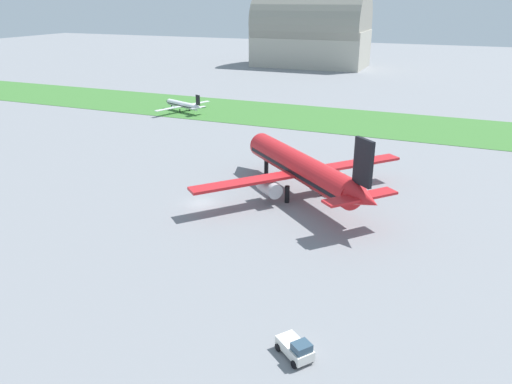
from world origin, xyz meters
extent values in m
plane|color=gray|center=(0.00, 0.00, 0.00)|extent=(600.00, 600.00, 0.00)
cube|color=#3D7533|center=(0.00, 61.92, 0.04)|extent=(360.00, 28.00, 0.08)
cylinder|color=white|center=(-35.48, 55.19, 1.99)|extent=(11.72, 5.88, 1.66)
cone|color=black|center=(-41.66, 57.60, 1.99)|extent=(2.13, 2.11, 1.62)
cone|color=white|center=(-29.00, 52.66, 2.20)|extent=(2.70, 2.23, 1.49)
cube|color=black|center=(-35.48, 55.19, 1.86)|extent=(11.11, 5.67, 0.23)
cube|color=white|center=(-36.83, 50.83, 1.70)|extent=(4.39, 8.91, 0.17)
cube|color=white|center=(-33.52, 59.32, 1.70)|extent=(4.39, 8.91, 0.17)
cylinder|color=#B7BABF|center=(-36.67, 52.52, 1.70)|extent=(1.43, 0.98, 0.53)
cylinder|color=#B7BABF|center=(-34.55, 57.96, 1.70)|extent=(1.43, 0.98, 0.53)
cube|color=black|center=(-29.31, 52.78, 4.14)|extent=(1.46, 0.73, 2.65)
cube|color=white|center=(-29.73, 51.70, 2.15)|extent=(1.77, 2.52, 0.13)
cube|color=white|center=(-28.89, 53.86, 2.15)|extent=(1.77, 2.52, 0.13)
cylinder|color=black|center=(-40.12, 57.00, 0.58)|extent=(0.30, 0.30, 1.16)
cylinder|color=black|center=(-35.31, 53.36, 0.58)|extent=(0.30, 0.30, 1.16)
cylinder|color=black|center=(-34.12, 56.42, 0.58)|extent=(0.30, 0.30, 1.16)
cylinder|color=red|center=(12.72, 9.05, 4.74)|extent=(23.23, 21.20, 4.17)
cone|color=black|center=(1.35, 19.09, 4.74)|extent=(5.55, 5.57, 4.09)
cone|color=red|center=(24.66, -1.49, 5.26)|extent=(6.47, 6.33, 3.75)
cube|color=black|center=(12.72, 9.05, 4.43)|extent=(22.15, 20.25, 0.58)
cube|color=red|center=(7.27, 1.72, 4.01)|extent=(14.04, 15.41, 0.42)
cube|color=red|center=(19.31, 15.37, 4.01)|extent=(14.04, 15.41, 0.42)
cylinder|color=#B7BABF|center=(9.43, 4.18, 2.52)|extent=(4.93, 4.73, 2.29)
cylinder|color=#B7BABF|center=(17.14, 12.91, 2.52)|extent=(4.93, 4.73, 2.29)
cube|color=black|center=(24.09, -0.99, 9.86)|extent=(2.89, 2.63, 6.07)
cube|color=red|center=(22.34, -2.98, 5.16)|extent=(5.22, 5.49, 0.33)
cube|color=red|center=(25.85, 1.00, 5.16)|extent=(5.22, 5.49, 0.33)
cylinder|color=black|center=(4.19, 16.58, 1.33)|extent=(0.75, 0.75, 2.65)
cylinder|color=black|center=(11.97, 5.34, 1.33)|extent=(0.75, 0.75, 2.65)
cylinder|color=black|center=(16.31, 10.25, 1.33)|extent=(0.75, 0.75, 2.65)
cube|color=white|center=(23.94, -27.18, 0.80)|extent=(3.95, 3.62, 0.90)
cube|color=#334C60|center=(24.73, -27.80, 1.60)|extent=(1.95, 1.99, 0.70)
cylinder|color=black|center=(25.48, -27.24, 0.35)|extent=(0.71, 0.63, 0.70)
cylinder|color=black|center=(24.39, -28.66, 0.35)|extent=(0.71, 0.63, 0.70)
cylinder|color=black|center=(23.49, -25.70, 0.35)|extent=(0.71, 0.63, 0.70)
cylinder|color=black|center=(22.39, -27.13, 0.35)|extent=(0.71, 0.63, 0.70)
cube|color=#B2AD9E|center=(-31.27, 162.02, 7.95)|extent=(49.48, 26.34, 15.90)
cylinder|color=gray|center=(-31.27, 162.02, 18.54)|extent=(48.49, 28.97, 28.97)
camera|label=1|loc=(34.09, -60.54, 29.11)|focal=34.52mm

